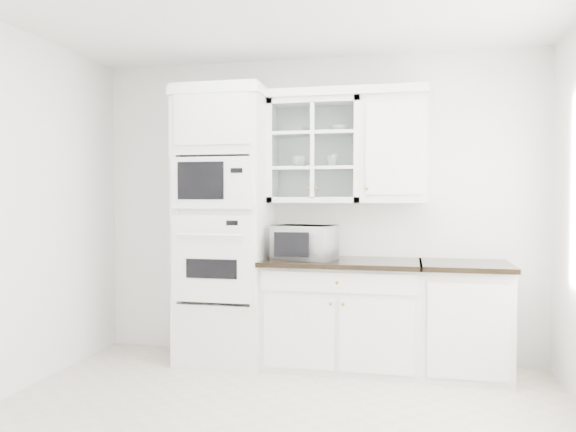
# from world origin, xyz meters

# --- Properties ---
(room_shell) EXTENTS (4.00, 3.50, 2.70)m
(room_shell) POSITION_xyz_m (0.00, 0.43, 1.78)
(room_shell) COLOR white
(room_shell) RESTS_ON ground
(oven_column) EXTENTS (0.76, 0.68, 2.40)m
(oven_column) POSITION_xyz_m (-0.75, 1.42, 1.20)
(oven_column) COLOR white
(oven_column) RESTS_ON ground
(base_cabinet_run) EXTENTS (1.32, 0.67, 0.92)m
(base_cabinet_run) POSITION_xyz_m (0.28, 1.45, 0.46)
(base_cabinet_run) COLOR white
(base_cabinet_run) RESTS_ON ground
(extra_base_cabinet) EXTENTS (0.72, 0.67, 0.92)m
(extra_base_cabinet) POSITION_xyz_m (1.28, 1.45, 0.46)
(extra_base_cabinet) COLOR white
(extra_base_cabinet) RESTS_ON ground
(upper_cabinet_glass) EXTENTS (0.80, 0.33, 0.90)m
(upper_cabinet_glass) POSITION_xyz_m (0.03, 1.58, 1.85)
(upper_cabinet_glass) COLOR white
(upper_cabinet_glass) RESTS_ON room_shell
(upper_cabinet_solid) EXTENTS (0.55, 0.33, 0.90)m
(upper_cabinet_solid) POSITION_xyz_m (0.71, 1.58, 1.85)
(upper_cabinet_solid) COLOR white
(upper_cabinet_solid) RESTS_ON room_shell
(crown_molding) EXTENTS (2.14, 0.38, 0.07)m
(crown_molding) POSITION_xyz_m (-0.07, 1.56, 2.33)
(crown_molding) COLOR white
(crown_molding) RESTS_ON room_shell
(countertop_microwave) EXTENTS (0.58, 0.52, 0.29)m
(countertop_microwave) POSITION_xyz_m (-0.03, 1.41, 1.06)
(countertop_microwave) COLOR white
(countertop_microwave) RESTS_ON base_cabinet_run
(bowl_a) EXTENTS (0.28, 0.28, 0.06)m
(bowl_a) POSITION_xyz_m (-0.14, 1.60, 2.04)
(bowl_a) COLOR white
(bowl_a) RESTS_ON upper_cabinet_glass
(bowl_b) EXTENTS (0.21, 0.21, 0.06)m
(bowl_b) POSITION_xyz_m (0.24, 1.58, 2.04)
(bowl_b) COLOR white
(bowl_b) RESTS_ON upper_cabinet_glass
(cup_a) EXTENTS (0.16, 0.16, 0.10)m
(cup_a) POSITION_xyz_m (-0.11, 1.57, 1.76)
(cup_a) COLOR white
(cup_a) RESTS_ON upper_cabinet_glass
(cup_b) EXTENTS (0.13, 0.13, 0.11)m
(cup_b) POSITION_xyz_m (0.17, 1.57, 1.76)
(cup_b) COLOR white
(cup_b) RESTS_ON upper_cabinet_glass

